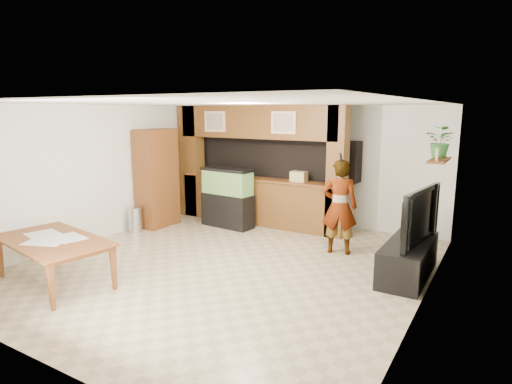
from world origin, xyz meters
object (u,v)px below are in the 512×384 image
Objects in this scene: television at (411,215)px; person at (339,207)px; pantry_cabinet at (157,178)px; aquarium at (228,198)px; dining_table at (52,262)px.

television is 0.86× the size of person.
person is (4.05, 0.25, -0.21)m from pantry_cabinet.
dining_table is at bearing -91.06° from aquarium.
television is at bearing 43.87° from dining_table.
person is at bearing 76.36° from television.
pantry_cabinet is 1.60m from aquarium.
aquarium is 3.94m from dining_table.
dining_table is (0.98, -3.20, -0.72)m from pantry_cabinet.
television is 1.39m from person.
television is at bearing -2.70° from pantry_cabinet.
pantry_cabinet is 1.46× the size of television.
person is (2.68, -0.45, 0.21)m from aquarium.
dining_table is (-0.39, -3.90, -0.29)m from aquarium.
television is (5.35, -0.25, -0.09)m from pantry_cabinet.
aquarium is 4.10m from television.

